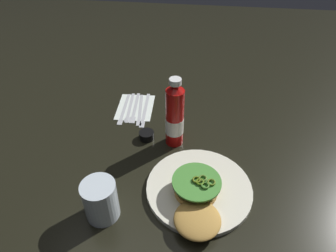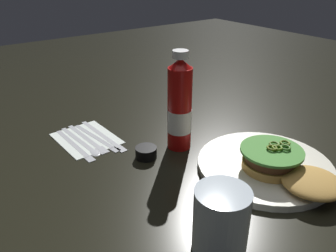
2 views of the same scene
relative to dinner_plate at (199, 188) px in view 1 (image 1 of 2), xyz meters
name	(u,v)px [view 1 (image 1 of 2)]	position (x,y,z in m)	size (l,w,h in m)	color
ground_plane	(165,157)	(-0.12, -0.11, -0.01)	(3.00, 3.00, 0.00)	black
dinner_plate	(199,188)	(0.00, 0.00, 0.00)	(0.29, 0.29, 0.02)	silver
burger_sandwich	(197,198)	(0.05, -0.01, 0.03)	(0.22, 0.13, 0.05)	#BA8A3F
ketchup_bottle	(175,117)	(-0.19, -0.09, 0.10)	(0.06, 0.06, 0.24)	#A90D0B
water_glass	(101,200)	(0.11, -0.24, 0.05)	(0.09, 0.09, 0.11)	silver
condiment_cup	(147,135)	(-0.20, -0.19, 0.01)	(0.05, 0.05, 0.03)	black
napkin	(135,107)	(-0.36, -0.26, -0.01)	(0.17, 0.13, 0.00)	white
table_knife	(124,110)	(-0.34, -0.30, 0.00)	(0.20, 0.02, 0.00)	silver
spoon_utensil	(129,111)	(-0.33, -0.28, 0.00)	(0.19, 0.03, 0.00)	silver
fork_utensil	(135,109)	(-0.34, -0.26, 0.00)	(0.19, 0.03, 0.00)	silver
steak_knife	(140,110)	(-0.34, -0.24, 0.00)	(0.20, 0.04, 0.00)	silver
butter_knife	(145,111)	(-0.34, -0.22, 0.00)	(0.21, 0.03, 0.00)	silver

